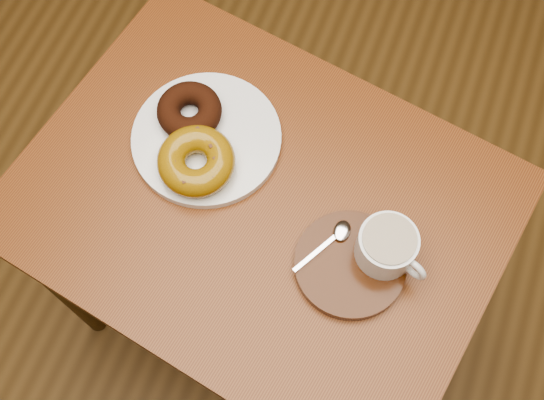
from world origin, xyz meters
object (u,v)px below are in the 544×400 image
(coffee_cup, at_px, (387,246))
(saucer, at_px, (350,264))
(donut_plate, at_px, (207,138))
(cafe_table, at_px, (261,226))

(coffee_cup, bearing_deg, saucer, -119.91)
(donut_plate, distance_m, saucer, 0.30)
(cafe_table, height_order, coffee_cup, coffee_cup)
(cafe_table, distance_m, donut_plate, 0.18)
(donut_plate, bearing_deg, saucer, -23.33)
(donut_plate, distance_m, coffee_cup, 0.33)
(saucer, height_order, coffee_cup, coffee_cup)
(donut_plate, bearing_deg, coffee_cup, -15.53)
(saucer, xyz_separation_m, coffee_cup, (0.04, 0.03, 0.04))
(saucer, bearing_deg, cafe_table, 162.33)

